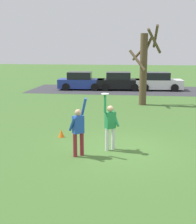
# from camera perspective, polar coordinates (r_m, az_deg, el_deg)

# --- Properties ---
(ground_plane) EXTENTS (120.00, 120.00, 0.00)m
(ground_plane) POSITION_cam_1_polar(r_m,az_deg,el_deg) (11.45, 3.45, -6.95)
(ground_plane) COLOR #426B2D
(person_catcher) EXTENTS (0.57, 0.55, 2.08)m
(person_catcher) POSITION_cam_1_polar(r_m,az_deg,el_deg) (11.15, 2.27, -2.20)
(person_catcher) COLOR silver
(person_catcher) RESTS_ON ground_plane
(person_defender) EXTENTS (0.65, 0.64, 2.05)m
(person_defender) POSITION_cam_1_polar(r_m,az_deg,el_deg) (10.52, -3.67, -3.07)
(person_defender) COLOR maroon
(person_defender) RESTS_ON ground_plane
(frisbee_disc) EXTENTS (0.27, 0.27, 0.02)m
(frisbee_disc) POSITION_cam_1_polar(r_m,az_deg,el_deg) (10.82, 1.32, 3.37)
(frisbee_disc) COLOR white
(frisbee_disc) RESTS_ON person_catcher
(parked_car_blue) EXTENTS (4.21, 2.25, 1.59)m
(parked_car_blue) POSITION_cam_1_polar(r_m,az_deg,el_deg) (28.04, -3.16, 5.66)
(parked_car_blue) COLOR #233893
(parked_car_blue) RESTS_ON ground_plane
(parked_car_black) EXTENTS (4.21, 2.25, 1.59)m
(parked_car_black) POSITION_cam_1_polar(r_m,az_deg,el_deg) (27.82, 4.01, 5.60)
(parked_car_black) COLOR black
(parked_car_black) RESTS_ON ground_plane
(parked_car_white) EXTENTS (4.21, 2.25, 1.59)m
(parked_car_white) POSITION_cam_1_polar(r_m,az_deg,el_deg) (28.03, 11.07, 5.46)
(parked_car_white) COLOR white
(parked_car_white) RESTS_ON ground_plane
(parking_strip) EXTENTS (15.96, 6.40, 0.01)m
(parking_strip) POSITION_cam_1_polar(r_m,az_deg,el_deg) (27.85, 4.01, 4.11)
(parking_strip) COLOR #38383D
(parking_strip) RESTS_ON ground_plane
(bare_tree_tall) EXTENTS (2.12, 1.96, 5.10)m
(bare_tree_tall) POSITION_cam_1_polar(r_m,az_deg,el_deg) (20.34, 8.52, 8.50)
(bare_tree_tall) COLOR brown
(bare_tree_tall) RESTS_ON ground_plane
(field_cone_orange) EXTENTS (0.26, 0.26, 0.32)m
(field_cone_orange) POSITION_cam_1_polar(r_m,az_deg,el_deg) (13.05, -6.79, -3.94)
(field_cone_orange) COLOR orange
(field_cone_orange) RESTS_ON ground_plane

